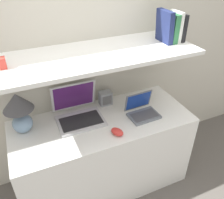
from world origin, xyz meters
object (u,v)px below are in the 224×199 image
router_box (105,98)px  shelf_gadget (0,63)px  computer_mouse (117,132)px  book_black (179,27)px  book_green (170,27)px  table_lamp (19,109)px  laptop_large (78,112)px  laptop_small (142,111)px  book_white (175,26)px  book_navy (165,27)px

router_box → shelf_gadget: 0.88m
computer_mouse → book_black: size_ratio=0.61×
router_box → book_green: size_ratio=0.57×
table_lamp → laptop_large: (0.41, -0.02, -0.13)m
computer_mouse → book_black: bearing=22.4°
table_lamp → laptop_small: 0.91m
book_white → table_lamp: bearing=177.4°
book_white → book_black: bearing=0.0°
computer_mouse → laptop_small: bearing=25.4°
book_white → book_navy: bearing=180.0°
router_box → book_black: (0.54, -0.14, 0.57)m
laptop_large → book_black: 0.99m
computer_mouse → book_navy: (0.48, 0.25, 0.62)m
table_lamp → book_black: (1.21, -0.05, 0.44)m
table_lamp → laptop_large: size_ratio=0.90×
laptop_small → computer_mouse: size_ratio=2.00×
router_box → book_green: (0.46, -0.14, 0.57)m
book_black → router_box: bearing=165.7°
laptop_large → computer_mouse: laptop_large is taller
computer_mouse → shelf_gadget: size_ratio=1.82×
book_navy → laptop_small: bearing=-149.7°
book_navy → router_box: bearing=161.6°
laptop_small → book_white: size_ratio=1.12×
laptop_large → book_white: book_white is taller
book_black → book_navy: book_navy is taller
book_white → book_navy: book_navy is taller
book_white → book_green: 0.04m
router_box → computer_mouse: bearing=-100.2°
book_black → book_white: book_white is taller
table_lamp → laptop_small: (0.88, -0.18, -0.15)m
computer_mouse → book_navy: 0.83m
book_green → computer_mouse: bearing=-154.7°
router_box → table_lamp: bearing=-172.9°
book_navy → book_black: bearing=0.0°
laptop_large → book_navy: 0.90m
laptop_small → shelf_gadget: (-0.91, 0.12, 0.52)m
shelf_gadget → book_black: bearing=0.0°
laptop_small → book_green: book_green is taller
table_lamp → laptop_large: table_lamp is taller
laptop_small → book_white: 0.68m
book_green → book_navy: size_ratio=0.89×
laptop_small → shelf_gadget: 1.06m
laptop_large → book_navy: (0.68, -0.04, 0.59)m
router_box → book_green: bearing=-16.5°
computer_mouse → book_black: 0.90m
book_white → book_navy: (-0.09, 0.00, 0.01)m
book_green → book_navy: book_navy is taller
book_black → shelf_gadget: 1.25m
laptop_small → book_black: 0.69m
table_lamp → router_box: bearing=7.1°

